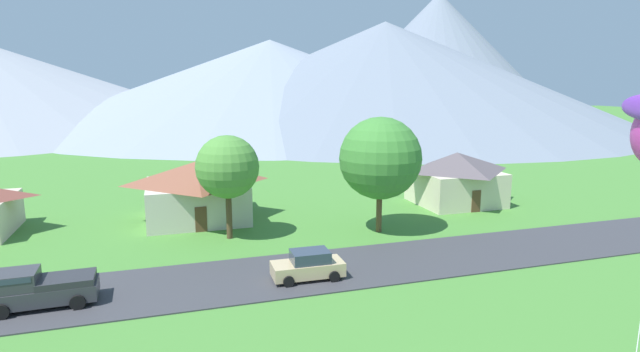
{
  "coord_description": "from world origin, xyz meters",
  "views": [
    {
      "loc": [
        -6.52,
        1.88,
        11.47
      ],
      "look_at": [
        0.29,
        23.65,
        7.19
      ],
      "focal_mm": 28.15,
      "sensor_mm": 36.0,
      "label": 1
    }
  ],
  "objects_px": {
    "tree_center": "(380,158)",
    "parked_car_tan_west_end": "(308,265)",
    "house_left_center": "(197,190)",
    "house_right_center": "(456,177)",
    "tree_near_left": "(227,167)",
    "pickup_truck_charcoal_west_side": "(40,288)"
  },
  "relations": [
    {
      "from": "house_right_center",
      "to": "house_left_center",
      "type": "bearing_deg",
      "value": 175.83
    },
    {
      "from": "tree_near_left",
      "to": "parked_car_tan_west_end",
      "type": "relative_size",
      "value": 1.82
    },
    {
      "from": "tree_near_left",
      "to": "tree_center",
      "type": "bearing_deg",
      "value": -8.91
    },
    {
      "from": "tree_near_left",
      "to": "pickup_truck_charcoal_west_side",
      "type": "distance_m",
      "value": 14.65
    },
    {
      "from": "house_right_center",
      "to": "tree_near_left",
      "type": "bearing_deg",
      "value": -168.53
    },
    {
      "from": "house_left_center",
      "to": "tree_near_left",
      "type": "relative_size",
      "value": 1.13
    },
    {
      "from": "house_right_center",
      "to": "tree_center",
      "type": "xyz_separation_m",
      "value": [
        -10.72,
        -6.24,
        3.22
      ]
    },
    {
      "from": "house_left_center",
      "to": "house_right_center",
      "type": "relative_size",
      "value": 1.1
    },
    {
      "from": "house_left_center",
      "to": "tree_near_left",
      "type": "bearing_deg",
      "value": -73.01
    },
    {
      "from": "house_right_center",
      "to": "tree_center",
      "type": "height_order",
      "value": "tree_center"
    },
    {
      "from": "house_left_center",
      "to": "pickup_truck_charcoal_west_side",
      "type": "distance_m",
      "value": 17.6
    },
    {
      "from": "house_right_center",
      "to": "tree_near_left",
      "type": "distance_m",
      "value": 22.64
    },
    {
      "from": "parked_car_tan_west_end",
      "to": "tree_center",
      "type": "bearing_deg",
      "value": 44.02
    },
    {
      "from": "tree_near_left",
      "to": "tree_center",
      "type": "xyz_separation_m",
      "value": [
        11.3,
        -1.77,
        0.4
      ]
    },
    {
      "from": "house_left_center",
      "to": "pickup_truck_charcoal_west_side",
      "type": "height_order",
      "value": "house_left_center"
    },
    {
      "from": "tree_near_left",
      "to": "tree_center",
      "type": "height_order",
      "value": "tree_center"
    },
    {
      "from": "house_right_center",
      "to": "tree_center",
      "type": "bearing_deg",
      "value": -149.79
    },
    {
      "from": "house_right_center",
      "to": "tree_near_left",
      "type": "xyz_separation_m",
      "value": [
        -22.02,
        -4.47,
        2.82
      ]
    },
    {
      "from": "tree_center",
      "to": "parked_car_tan_west_end",
      "type": "height_order",
      "value": "tree_center"
    },
    {
      "from": "tree_center",
      "to": "house_right_center",
      "type": "bearing_deg",
      "value": 30.21
    },
    {
      "from": "house_left_center",
      "to": "parked_car_tan_west_end",
      "type": "distance_m",
      "value": 16.58
    },
    {
      "from": "tree_center",
      "to": "parked_car_tan_west_end",
      "type": "bearing_deg",
      "value": -135.98
    }
  ]
}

